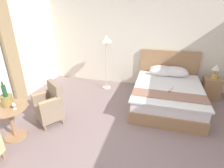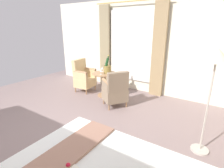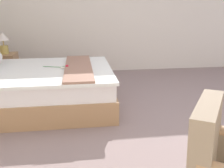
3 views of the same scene
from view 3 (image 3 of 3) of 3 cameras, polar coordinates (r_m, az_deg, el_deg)
ground_plane at (r=3.28m, az=14.45°, el=-9.48°), size 7.44×7.44×0.00m
wall_far_side at (r=5.85m, az=4.06°, el=16.43°), size 0.12×6.02×2.72m
bed at (r=3.87m, az=-17.87°, el=-0.23°), size 1.71×2.23×1.22m
nightstand at (r=5.17m, az=-22.90°, el=3.10°), size 0.47×0.38×0.60m
bedside_lamp at (r=5.07m, az=-23.63°, el=9.10°), size 0.23×0.23×0.40m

